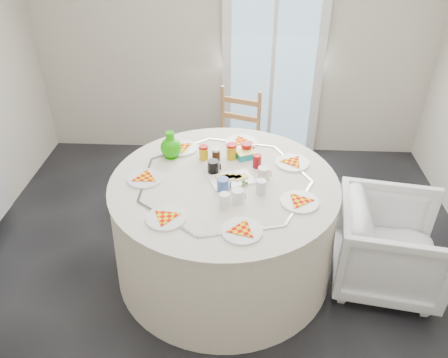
{
  "coord_description": "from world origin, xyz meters",
  "views": [
    {
      "loc": [
        0.14,
        -2.29,
        2.46
      ],
      "look_at": [
        0.01,
        0.17,
        0.8
      ],
      "focal_mm": 35.0,
      "sensor_mm": 36.0,
      "label": 1
    }
  ],
  "objects_px": {
    "table": "(224,227)",
    "wooden_chair": "(234,142)",
    "armchair": "(391,240)",
    "green_pitcher": "(171,147)"
  },
  "relations": [
    {
      "from": "table",
      "to": "wooden_chair",
      "type": "distance_m",
      "value": 1.11
    },
    {
      "from": "armchair",
      "to": "wooden_chair",
      "type": "bearing_deg",
      "value": 52.89
    },
    {
      "from": "armchair",
      "to": "table",
      "type": "bearing_deg",
      "value": 94.45
    },
    {
      "from": "table",
      "to": "green_pitcher",
      "type": "relative_size",
      "value": 8.12
    },
    {
      "from": "table",
      "to": "wooden_chair",
      "type": "xyz_separation_m",
      "value": [
        0.03,
        1.11,
        0.09
      ]
    },
    {
      "from": "wooden_chair",
      "to": "green_pitcher",
      "type": "relative_size",
      "value": 4.71
    },
    {
      "from": "table",
      "to": "armchair",
      "type": "distance_m",
      "value": 1.19
    },
    {
      "from": "table",
      "to": "armchair",
      "type": "bearing_deg",
      "value": -4.67
    },
    {
      "from": "wooden_chair",
      "to": "armchair",
      "type": "height_order",
      "value": "wooden_chair"
    },
    {
      "from": "table",
      "to": "armchair",
      "type": "relative_size",
      "value": 2.2
    }
  ]
}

